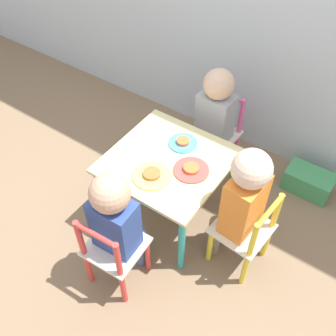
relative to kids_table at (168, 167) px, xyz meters
The scene contains 12 objects.
ground_plane 0.38m from the kids_table, ahead, with size 6.00×6.00×0.00m, color #7F664C.
kids_table is the anchor object (origin of this frame).
chair_yellow 0.52m from the kids_table, ahead, with size 0.28×0.28×0.51m.
chair_pink 0.52m from the kids_table, 87.70° to the left, with size 0.27×0.27×0.51m.
chair_red 0.52m from the kids_table, 86.79° to the right, with size 0.27×0.27×0.51m.
child_right 0.45m from the kids_table, ahead, with size 0.23×0.21×0.77m.
child_back 0.45m from the kids_table, 87.70° to the left, with size 0.21×0.22×0.73m.
child_front 0.45m from the kids_table, 86.79° to the right, with size 0.21×0.23×0.73m.
plate_right 0.16m from the kids_table, ahead, with size 0.18×0.18×0.03m.
plate_back 0.16m from the kids_table, 90.00° to the left, with size 0.16×0.16×0.03m.
plate_front 0.16m from the kids_table, 90.00° to the right, with size 0.20×0.20×0.03m.
storage_bin 0.93m from the kids_table, 45.55° to the left, with size 0.28×0.17×0.14m.
Camera 1 is at (0.80, -1.16, 1.89)m, focal length 42.00 mm.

